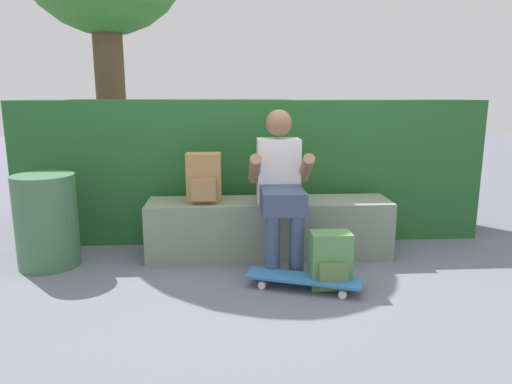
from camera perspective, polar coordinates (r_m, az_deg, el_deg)
name	(u,v)px	position (r m, az deg, el deg)	size (l,w,h in m)	color
ground_plane	(274,272)	(3.63, 2.17, -9.79)	(24.00, 24.00, 0.00)	slate
bench_main	(269,228)	(3.94, 1.61, -4.39)	(2.02, 0.44, 0.47)	gray
person_skater	(280,182)	(3.64, 3.00, 1.21)	(0.49, 0.62, 1.22)	white
skateboard_near_person	(303,279)	(3.33, 5.83, -10.55)	(0.82, 0.46, 0.09)	teal
backpack_on_bench	(204,179)	(3.82, -6.40, 1.65)	(0.28, 0.23, 0.40)	#A37A47
backpack_on_ground	(331,261)	(3.34, 9.12, -8.35)	(0.28, 0.23, 0.40)	#51894C
hedge_row	(250,167)	(4.52, -0.68, 3.05)	(4.23, 0.74, 1.29)	#235C28
trash_bin	(47,221)	(4.01, -24.26, -3.25)	(0.47, 0.47, 0.73)	#3D6B47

